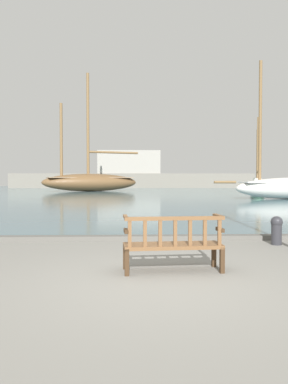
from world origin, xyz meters
TOP-DOWN VIEW (x-y plane):
  - ground_plane at (0.00, 0.00)m, footprint 160.00×160.00m
  - harbor_water at (0.00, 44.00)m, footprint 100.00×80.00m
  - quay_edge_kerb at (0.00, 3.85)m, footprint 40.00×0.30m
  - park_bench at (0.26, 0.66)m, footprint 1.63×0.63m
  - sailboat_outer_starboard at (-5.45, 41.67)m, footprint 12.47×7.16m
  - sailboat_mid_port at (13.21, 34.34)m, footprint 3.21×6.21m
  - mooring_bollard at (2.94, 3.10)m, footprint 0.27×0.27m
  - far_breakwater at (-0.17, 60.77)m, footprint 42.93×2.40m

SIDE VIEW (x-z plane):
  - ground_plane at x=0.00m, z-range 0.00..0.00m
  - harbor_water at x=0.00m, z-range 0.00..0.08m
  - quay_edge_kerb at x=0.00m, z-range 0.00..0.12m
  - mooring_bollard at x=2.94m, z-range 0.04..0.70m
  - park_bench at x=0.26m, z-range 0.01..0.93m
  - sailboat_mid_port at x=13.21m, z-range -3.29..4.88m
  - sailboat_outer_starboard at x=-5.45m, z-range -5.95..8.72m
  - far_breakwater at x=-0.17m, z-range -1.20..5.49m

